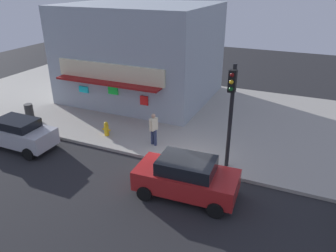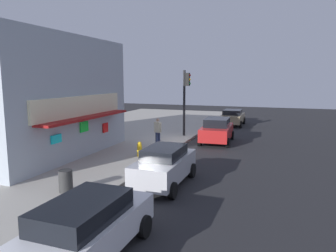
{
  "view_description": "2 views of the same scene",
  "coord_description": "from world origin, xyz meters",
  "px_view_note": "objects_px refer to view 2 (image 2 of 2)",
  "views": [
    {
      "loc": [
        4.54,
        -12.34,
        8.26
      ],
      "look_at": [
        -1.09,
        0.43,
        1.85
      ],
      "focal_mm": 34.47,
      "sensor_mm": 36.0,
      "label": 1
    },
    {
      "loc": [
        -20.85,
        -6.03,
        4.45
      ],
      "look_at": [
        -1.18,
        1.03,
        1.3
      ],
      "focal_mm": 33.78,
      "sensor_mm": 36.0,
      "label": 2
    }
  ],
  "objects_px": {
    "fire_hydrant": "(140,149)",
    "parked_car_silver": "(164,165)",
    "trash_can": "(66,181)",
    "pedestrian": "(158,131)",
    "parked_car_red": "(217,130)",
    "parked_car_tan": "(232,117)",
    "traffic_light": "(186,94)",
    "parked_car_white": "(83,230)"
  },
  "relations": [
    {
      "from": "parked_car_white",
      "to": "parked_car_red",
      "type": "bearing_deg",
      "value": -0.86
    },
    {
      "from": "fire_hydrant",
      "to": "parked_car_tan",
      "type": "xyz_separation_m",
      "value": [
        14.67,
        -2.97,
        0.23
      ]
    },
    {
      "from": "fire_hydrant",
      "to": "parked_car_white",
      "type": "bearing_deg",
      "value": -162.96
    },
    {
      "from": "pedestrian",
      "to": "trash_can",
      "type": "bearing_deg",
      "value": 178.54
    },
    {
      "from": "parked_car_tan",
      "to": "parked_car_white",
      "type": "height_order",
      "value": "parked_car_white"
    },
    {
      "from": "parked_car_red",
      "to": "parked_car_tan",
      "type": "bearing_deg",
      "value": 1.24
    },
    {
      "from": "trash_can",
      "to": "pedestrian",
      "type": "bearing_deg",
      "value": -1.46
    },
    {
      "from": "trash_can",
      "to": "parked_car_silver",
      "type": "distance_m",
      "value": 3.97
    },
    {
      "from": "parked_car_red",
      "to": "parked_car_silver",
      "type": "height_order",
      "value": "parked_car_red"
    },
    {
      "from": "pedestrian",
      "to": "parked_car_tan",
      "type": "height_order",
      "value": "pedestrian"
    },
    {
      "from": "traffic_light",
      "to": "pedestrian",
      "type": "distance_m",
      "value": 4.66
    },
    {
      "from": "parked_car_tan",
      "to": "traffic_light",
      "type": "bearing_deg",
      "value": 162.53
    },
    {
      "from": "fire_hydrant",
      "to": "parked_car_white",
      "type": "distance_m",
      "value": 9.99
    },
    {
      "from": "traffic_light",
      "to": "pedestrian",
      "type": "height_order",
      "value": "traffic_light"
    },
    {
      "from": "pedestrian",
      "to": "parked_car_white",
      "type": "distance_m",
      "value": 12.84
    },
    {
      "from": "fire_hydrant",
      "to": "parked_car_red",
      "type": "xyz_separation_m",
      "value": [
        6.0,
        -3.16,
        0.32
      ]
    },
    {
      "from": "parked_car_red",
      "to": "parked_car_white",
      "type": "relative_size",
      "value": 0.93
    },
    {
      "from": "traffic_light",
      "to": "parked_car_tan",
      "type": "xyz_separation_m",
      "value": [
        7.65,
        -2.41,
        -2.52
      ]
    },
    {
      "from": "fire_hydrant",
      "to": "parked_car_red",
      "type": "relative_size",
      "value": 0.19
    },
    {
      "from": "fire_hydrant",
      "to": "traffic_light",
      "type": "bearing_deg",
      "value": -4.58
    },
    {
      "from": "parked_car_white",
      "to": "trash_can",
      "type": "bearing_deg",
      "value": 42.6
    },
    {
      "from": "pedestrian",
      "to": "parked_car_tan",
      "type": "distance_m",
      "value": 12.12
    },
    {
      "from": "trash_can",
      "to": "parked_car_silver",
      "type": "height_order",
      "value": "parked_car_silver"
    },
    {
      "from": "traffic_light",
      "to": "parked_car_tan",
      "type": "distance_m",
      "value": 8.41
    },
    {
      "from": "traffic_light",
      "to": "trash_can",
      "type": "height_order",
      "value": "traffic_light"
    },
    {
      "from": "parked_car_tan",
      "to": "parked_car_red",
      "type": "distance_m",
      "value": 8.67
    },
    {
      "from": "fire_hydrant",
      "to": "trash_can",
      "type": "xyz_separation_m",
      "value": [
        -6.04,
        0.29,
        0.02
      ]
    },
    {
      "from": "parked_car_tan",
      "to": "parked_car_silver",
      "type": "distance_m",
      "value": 18.25
    },
    {
      "from": "parked_car_tan",
      "to": "parked_car_red",
      "type": "xyz_separation_m",
      "value": [
        -8.67,
        -0.19,
        0.09
      ]
    },
    {
      "from": "fire_hydrant",
      "to": "trash_can",
      "type": "height_order",
      "value": "trash_can"
    },
    {
      "from": "parked_car_silver",
      "to": "pedestrian",
      "type": "bearing_deg",
      "value": 23.79
    },
    {
      "from": "traffic_light",
      "to": "parked_car_white",
      "type": "bearing_deg",
      "value": -171.88
    },
    {
      "from": "parked_car_silver",
      "to": "parked_car_white",
      "type": "distance_m",
      "value": 5.97
    },
    {
      "from": "pedestrian",
      "to": "parked_car_red",
      "type": "distance_m",
      "value": 4.45
    },
    {
      "from": "fire_hydrant",
      "to": "parked_car_tan",
      "type": "distance_m",
      "value": 14.97
    },
    {
      "from": "parked_car_tan",
      "to": "parked_car_silver",
      "type": "relative_size",
      "value": 1.01
    },
    {
      "from": "trash_can",
      "to": "parked_car_silver",
      "type": "bearing_deg",
      "value": -51.51
    },
    {
      "from": "parked_car_white",
      "to": "parked_car_tan",
      "type": "bearing_deg",
      "value": -0.11
    },
    {
      "from": "traffic_light",
      "to": "fire_hydrant",
      "type": "height_order",
      "value": "traffic_light"
    },
    {
      "from": "trash_can",
      "to": "parked_car_red",
      "type": "relative_size",
      "value": 0.2
    },
    {
      "from": "fire_hydrant",
      "to": "parked_car_silver",
      "type": "relative_size",
      "value": 0.21
    },
    {
      "from": "traffic_light",
      "to": "pedestrian",
      "type": "relative_size",
      "value": 2.75
    }
  ]
}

